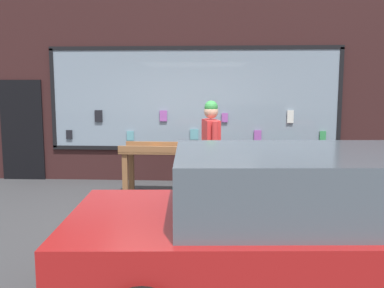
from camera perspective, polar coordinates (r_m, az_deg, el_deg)
The scene contains 7 objects.
ground_plane at distance 6.77m, azimuth -1.59°, elevation -9.22°, with size 40.00×40.00×0.00m, color #38383A.
shopfront_facade at distance 8.86m, azimuth -0.51°, elevation 7.03°, with size 8.49×0.29×3.77m.
display_table_main at distance 7.55m, azimuth -0.95°, elevation -1.51°, with size 2.24×0.70×0.96m.
person_browsing at distance 6.93m, azimuth 2.54°, elevation -0.09°, with size 0.32×0.67×1.74m.
small_dog at distance 6.97m, azimuth -0.94°, elevation -6.40°, with size 0.35×0.60×0.41m.
sandwich_board_sign at distance 7.83m, azimuth 14.23°, elevation -3.48°, with size 0.73×0.77×0.95m.
parked_car at distance 4.04m, azimuth 15.55°, elevation -10.35°, with size 4.41×2.16×1.41m.
Camera 1 is at (0.56, -6.45, 1.98)m, focal length 40.00 mm.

